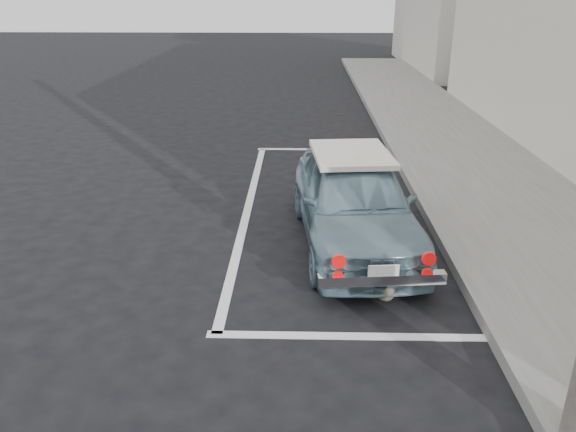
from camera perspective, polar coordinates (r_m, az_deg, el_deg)
ground at (r=6.20m, az=1.78°, el=-9.47°), size 80.00×80.00×0.00m
sidewalk at (r=8.58m, az=23.62°, el=-1.48°), size 2.80×40.00×0.15m
pline_rear at (r=5.80m, az=6.86°, el=-12.03°), size 3.00×0.12×0.01m
pline_front at (r=12.23m, az=4.00°, el=6.77°), size 3.00×0.12×0.01m
pline_side at (r=8.93m, az=-4.09°, el=0.82°), size 0.12×7.00×0.01m
retro_coupe at (r=7.54m, az=6.74°, el=1.60°), size 1.76×3.71×1.22m
cat at (r=6.41m, az=9.82°, el=-7.31°), size 0.26×0.53×0.28m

